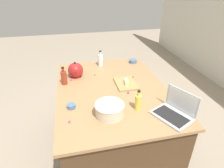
{
  "coord_description": "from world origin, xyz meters",
  "views": [
    {
      "loc": [
        1.69,
        -0.38,
        1.92
      ],
      "look_at": [
        0.0,
        0.0,
        0.95
      ],
      "focal_mm": 30.24,
      "sensor_mm": 36.0,
      "label": 1
    }
  ],
  "objects": [
    {
      "name": "bottle_oil",
      "position": [
        0.41,
        0.14,
        0.98
      ],
      "size": [
        0.06,
        0.06,
        0.19
      ],
      "color": "#DBC64C",
      "rests_on": "island_counter"
    },
    {
      "name": "candy_0",
      "position": [
        -0.27,
        -0.42,
        0.91
      ],
      "size": [
        0.02,
        0.02,
        0.02
      ],
      "primitive_type": "sphere",
      "color": "#CC3399",
      "rests_on": "island_counter"
    },
    {
      "name": "mixing_bowl_large",
      "position": [
        0.43,
        -0.12,
        0.96
      ],
      "size": [
        0.25,
        0.25,
        0.11
      ],
      "color": "beige",
      "rests_on": "island_counter"
    },
    {
      "name": "kettle",
      "position": [
        -0.36,
        -0.36,
        0.98
      ],
      "size": [
        0.21,
        0.18,
        0.2
      ],
      "color": "maroon",
      "rests_on": "island_counter"
    },
    {
      "name": "laptop",
      "position": [
        0.56,
        0.42,
        0.95
      ],
      "size": [
        0.37,
        0.34,
        0.22
      ],
      "color": "#B7B7BC",
      "rests_on": "island_counter"
    },
    {
      "name": "bottle_vinegar",
      "position": [
        -0.61,
        -0.02,
        0.98
      ],
      "size": [
        0.06,
        0.06,
        0.21
      ],
      "color": "white",
      "rests_on": "island_counter"
    },
    {
      "name": "candy_4",
      "position": [
        -0.18,
        0.3,
        0.91
      ],
      "size": [
        0.02,
        0.02,
        0.02
      ],
      "primitive_type": "sphere",
      "color": "red",
      "rests_on": "island_counter"
    },
    {
      "name": "candy_2",
      "position": [
        0.46,
        -0.46,
        0.91
      ],
      "size": [
        0.02,
        0.02,
        0.02
      ],
      "primitive_type": "sphere",
      "color": "#CC3399",
      "rests_on": "island_counter"
    },
    {
      "name": "butter_stick_left",
      "position": [
        -0.04,
        0.17,
        0.94
      ],
      "size": [
        0.11,
        0.05,
        0.04
      ],
      "primitive_type": "cube",
      "rotation": [
        0.0,
        0.0,
        -0.14
      ],
      "color": "#F4E58C",
      "rests_on": "cutting_board"
    },
    {
      "name": "candy_1",
      "position": [
        -0.34,
        -0.14,
        0.91
      ],
      "size": [
        0.01,
        0.01,
        0.01
      ],
      "primitive_type": "sphere",
      "color": "green",
      "rests_on": "island_counter"
    },
    {
      "name": "bottle_soy",
      "position": [
        -0.2,
        -0.49,
        0.98
      ],
      "size": [
        0.06,
        0.06,
        0.2
      ],
      "color": "maroon",
      "rests_on": "island_counter"
    },
    {
      "name": "ramekin_small",
      "position": [
        -0.61,
        0.43,
        0.93
      ],
      "size": [
        0.1,
        0.1,
        0.05
      ],
      "primitive_type": "cylinder",
      "color": "slate",
      "rests_on": "island_counter"
    },
    {
      "name": "ground_plane",
      "position": [
        0.0,
        0.0,
        0.0
      ],
      "size": [
        12.0,
        12.0,
        0.0
      ],
      "primitive_type": "plane",
      "color": "gray"
    },
    {
      "name": "island_counter",
      "position": [
        0.0,
        0.0,
        0.45
      ],
      "size": [
        1.55,
        1.15,
        0.9
      ],
      "color": "#4C331E",
      "rests_on": "ground"
    },
    {
      "name": "ramekin_medium",
      "position": [
        0.26,
        -0.43,
        0.92
      ],
      "size": [
        0.08,
        0.08,
        0.04
      ],
      "primitive_type": "cylinder",
      "color": "slate",
      "rests_on": "island_counter"
    },
    {
      "name": "cutting_board",
      "position": [
        -0.05,
        0.17,
        0.91
      ],
      "size": [
        0.3,
        0.22,
        0.02
      ],
      "primitive_type": "cube",
      "color": "#AD7F4C",
      "rests_on": "island_counter"
    },
    {
      "name": "candy_5",
      "position": [
        0.36,
        -0.01,
        0.91
      ],
      "size": [
        0.01,
        0.01,
        0.01
      ],
      "primitive_type": "sphere",
      "color": "red",
      "rests_on": "island_counter"
    },
    {
      "name": "candy_3",
      "position": [
        0.14,
        0.14,
        0.91
      ],
      "size": [
        0.02,
        0.02,
        0.02
      ],
      "primitive_type": "sphere",
      "color": "#CC3399",
      "rests_on": "island_counter"
    }
  ]
}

